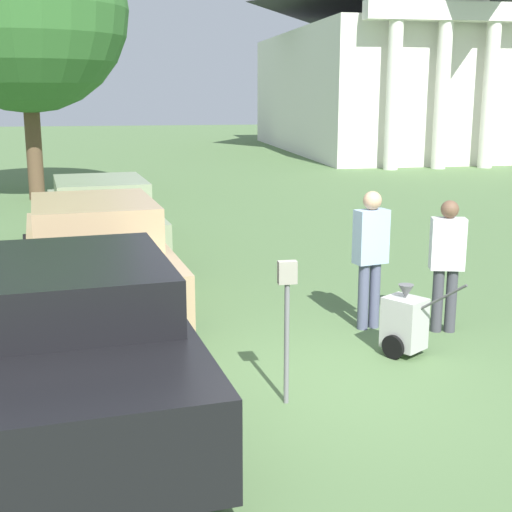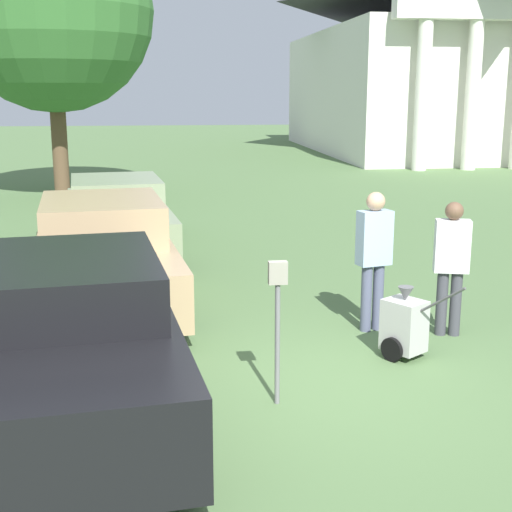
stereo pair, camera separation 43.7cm
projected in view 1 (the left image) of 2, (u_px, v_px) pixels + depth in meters
ground_plane at (317, 387)px, 7.41m from camera, size 120.00×120.00×0.00m
parked_car_black at (81, 334)px, 6.92m from camera, size 2.41×5.31×1.50m
parked_car_tan at (95, 254)px, 10.31m from camera, size 2.46×5.30×1.52m
parked_car_sage at (101, 218)px, 13.37m from camera, size 2.38×5.11×1.44m
parking_meter at (287, 306)px, 6.83m from camera, size 0.18×0.09×1.44m
person_worker at (371, 251)px, 9.05m from camera, size 0.46×0.31×1.79m
person_supervisor at (447, 258)px, 8.93m from camera, size 0.46×0.32×1.70m
equipment_cart at (405, 323)px, 8.26m from camera, size 0.71×0.93×1.00m
church at (388, 47)px, 36.00m from camera, size 10.23×18.55×20.27m
shade_tree at (24, 9)px, 19.17m from camera, size 5.57×5.57×7.98m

